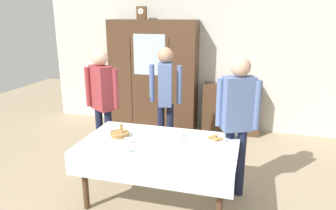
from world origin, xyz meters
name	(u,v)px	position (x,y,z in m)	size (l,w,h in m)	color
ground_plane	(164,191)	(0.00, 0.00, 0.00)	(12.00, 12.00, 0.00)	tan
back_wall	(201,60)	(0.00, 2.65, 1.35)	(6.40, 0.10, 2.70)	silver
dining_table	(158,151)	(0.00, -0.24, 0.67)	(1.84, 1.09, 0.77)	#4C3321
wall_cabinet	(153,75)	(-0.90, 2.35, 1.06)	(1.73, 0.46, 2.12)	#4C3321
mantel_clock	(142,13)	(-1.12, 2.35, 2.24)	(0.18, 0.11, 0.24)	brown
bookshelf_low	(231,109)	(0.65, 2.41, 0.47)	(1.08, 0.35, 0.93)	#4C3321
book_stack	(233,84)	(0.65, 2.41, 0.96)	(0.16, 0.23, 0.06)	#B29333
tea_cup_center	(127,150)	(-0.25, -0.56, 0.79)	(0.13, 0.13, 0.06)	silver
tea_cup_front_edge	(180,135)	(0.20, 0.05, 0.79)	(0.13, 0.13, 0.06)	white
tea_cup_near_right	(179,141)	(0.23, -0.15, 0.79)	(0.13, 0.13, 0.06)	white
tea_cup_far_right	(127,141)	(-0.35, -0.32, 0.79)	(0.13, 0.13, 0.06)	white
bread_basket	(120,134)	(-0.53, -0.14, 0.80)	(0.24, 0.24, 0.16)	#9E7542
pastry_plate	(215,139)	(0.63, 0.06, 0.78)	(0.28, 0.28, 0.05)	white
spoon_front_edge	(95,148)	(-0.65, -0.56, 0.77)	(0.12, 0.02, 0.01)	silver
spoon_near_left	(191,148)	(0.40, -0.27, 0.77)	(0.12, 0.02, 0.01)	silver
spoon_near_right	(145,136)	(-0.22, -0.06, 0.77)	(0.12, 0.02, 0.01)	silver
person_beside_shelf	(165,91)	(-0.28, 1.06, 1.07)	(0.52, 0.39, 1.75)	#191E38
person_by_cabinet	(102,95)	(-1.11, 0.56, 1.07)	(0.52, 0.37, 1.75)	#191E38
person_behind_table_left	(238,113)	(0.87, 0.20, 1.08)	(0.52, 0.33, 1.76)	#191E38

